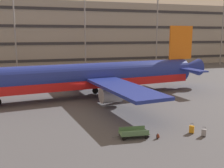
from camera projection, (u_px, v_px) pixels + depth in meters
ground_plane at (76, 99)px, 38.47m from camera, size 600.00×600.00×0.00m
terminal_structure at (49, 35)px, 79.04m from camera, size 172.34×17.00×18.11m
airliner at (93, 77)px, 39.74m from camera, size 39.90×32.35×10.57m
light_mast_center_left at (14, 17)px, 63.37m from camera, size 1.80×0.50×23.00m
light_mast_center_right at (85, 27)px, 68.81m from camera, size 1.80×0.50×18.77m
light_mast_right at (157, 14)px, 74.22m from camera, size 1.80×0.50×25.82m
light_mast_far_right at (223, 20)px, 80.95m from camera, size 1.80×0.50×23.55m
suitcase_laid_flat at (204, 133)px, 24.29m from camera, size 0.46×0.45×0.87m
suitcase_silver at (192, 129)px, 25.07m from camera, size 0.51×0.49×0.94m
backpack_small at (158, 136)px, 23.81m from camera, size 0.43×0.40×0.49m
baggage_cart at (134, 133)px, 24.03m from camera, size 3.35×1.55×0.82m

